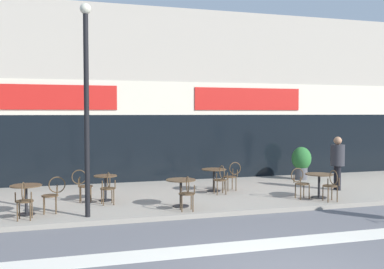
{
  "coord_description": "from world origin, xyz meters",
  "views": [
    {
      "loc": [
        -3.47,
        -5.87,
        2.59
      ],
      "look_at": [
        0.44,
        7.06,
        1.94
      ],
      "focal_mm": 42.0,
      "sensor_mm": 36.0,
      "label": 1
    }
  ],
  "objects_px": {
    "planter_pot": "(301,161)",
    "cafe_chair_0_near": "(24,198)",
    "cafe_chair_0_side": "(53,192)",
    "cafe_chair_3_near": "(221,178)",
    "bistro_table_4": "(319,180)",
    "cafe_chair_3_side": "(232,174)",
    "bistro_table_0": "(26,193)",
    "bistro_table_3": "(214,175)",
    "pedestrian_near_end": "(338,158)",
    "cafe_chair_4_near": "(332,183)",
    "bistro_table_1": "(105,183)",
    "cafe_chair_1_side": "(83,183)",
    "lamp_post": "(86,94)",
    "cafe_chair_1_near": "(108,186)",
    "cafe_chair_4_side": "(300,181)",
    "cafe_chair_2_near": "(187,191)",
    "bistro_table_2": "(181,187)"
  },
  "relations": [
    {
      "from": "cafe_chair_2_near",
      "to": "cafe_chair_3_near",
      "type": "distance_m",
      "value": 2.52
    },
    {
      "from": "cafe_chair_0_side",
      "to": "planter_pot",
      "type": "height_order",
      "value": "planter_pot"
    },
    {
      "from": "bistro_table_3",
      "to": "cafe_chair_3_side",
      "type": "height_order",
      "value": "cafe_chair_3_side"
    },
    {
      "from": "cafe_chair_4_near",
      "to": "planter_pot",
      "type": "height_order",
      "value": "planter_pot"
    },
    {
      "from": "planter_pot",
      "to": "cafe_chair_0_near",
      "type": "bearing_deg",
      "value": -157.91
    },
    {
      "from": "cafe_chair_4_side",
      "to": "cafe_chair_0_side",
      "type": "bearing_deg",
      "value": 176.87
    },
    {
      "from": "bistro_table_3",
      "to": "bistro_table_0",
      "type": "bearing_deg",
      "value": -162.14
    },
    {
      "from": "bistro_table_1",
      "to": "cafe_chair_1_side",
      "type": "relative_size",
      "value": 0.79
    },
    {
      "from": "cafe_chair_0_near",
      "to": "cafe_chair_1_near",
      "type": "bearing_deg",
      "value": -54.71
    },
    {
      "from": "cafe_chair_0_side",
      "to": "cafe_chair_3_near",
      "type": "xyz_separation_m",
      "value": [
        4.83,
        1.13,
        0.0
      ]
    },
    {
      "from": "cafe_chair_1_side",
      "to": "cafe_chair_4_near",
      "type": "relative_size",
      "value": 1.0
    },
    {
      "from": "bistro_table_0",
      "to": "lamp_post",
      "type": "relative_size",
      "value": 0.15
    },
    {
      "from": "bistro_table_0",
      "to": "bistro_table_4",
      "type": "xyz_separation_m",
      "value": [
        8.02,
        -0.16,
        -0.01
      ]
    },
    {
      "from": "cafe_chair_4_side",
      "to": "planter_pot",
      "type": "relative_size",
      "value": 0.74
    },
    {
      "from": "cafe_chair_1_near",
      "to": "cafe_chair_0_near",
      "type": "bearing_deg",
      "value": 117.02
    },
    {
      "from": "bistro_table_4",
      "to": "cafe_chair_3_side",
      "type": "xyz_separation_m",
      "value": [
        -1.94,
        1.92,
        0.01
      ]
    },
    {
      "from": "cafe_chair_1_side",
      "to": "bistro_table_1",
      "type": "bearing_deg",
      "value": 6.72
    },
    {
      "from": "bistro_table_1",
      "to": "cafe_chair_4_near",
      "type": "xyz_separation_m",
      "value": [
        5.99,
        -1.99,
        0.01
      ]
    },
    {
      "from": "cafe_chair_0_near",
      "to": "cafe_chair_0_side",
      "type": "xyz_separation_m",
      "value": [
        0.63,
        0.62,
        0.0
      ]
    },
    {
      "from": "cafe_chair_0_near",
      "to": "lamp_post",
      "type": "xyz_separation_m",
      "value": [
        1.42,
        -0.04,
        2.39
      ]
    },
    {
      "from": "cafe_chair_3_side",
      "to": "cafe_chair_1_near",
      "type": "bearing_deg",
      "value": 13.15
    },
    {
      "from": "cafe_chair_3_near",
      "to": "pedestrian_near_end",
      "type": "xyz_separation_m",
      "value": [
        3.89,
        -0.27,
        0.5
      ]
    },
    {
      "from": "bistro_table_0",
      "to": "cafe_chair_0_near",
      "type": "distance_m",
      "value": 0.63
    },
    {
      "from": "bistro_table_0",
      "to": "cafe_chair_0_side",
      "type": "relative_size",
      "value": 0.83
    },
    {
      "from": "cafe_chair_0_side",
      "to": "cafe_chair_4_near",
      "type": "height_order",
      "value": "same"
    },
    {
      "from": "bistro_table_4",
      "to": "pedestrian_near_end",
      "type": "bearing_deg",
      "value": 37.73
    },
    {
      "from": "cafe_chair_3_side",
      "to": "cafe_chair_4_side",
      "type": "distance_m",
      "value": 2.33
    },
    {
      "from": "bistro_table_4",
      "to": "cafe_chair_3_side",
      "type": "bearing_deg",
      "value": 135.2
    },
    {
      "from": "cafe_chair_1_side",
      "to": "planter_pot",
      "type": "bearing_deg",
      "value": 21.57
    },
    {
      "from": "cafe_chair_4_side",
      "to": "planter_pot",
      "type": "bearing_deg",
      "value": 57.18
    },
    {
      "from": "cafe_chair_1_side",
      "to": "cafe_chair_3_side",
      "type": "distance_m",
      "value": 4.72
    },
    {
      "from": "bistro_table_2",
      "to": "pedestrian_near_end",
      "type": "xyz_separation_m",
      "value": [
        5.5,
        1.04,
        0.49
      ]
    },
    {
      "from": "bistro_table_4",
      "to": "pedestrian_near_end",
      "type": "height_order",
      "value": "pedestrian_near_end"
    },
    {
      "from": "cafe_chair_1_near",
      "to": "cafe_chair_3_side",
      "type": "xyz_separation_m",
      "value": [
        4.05,
        1.19,
        0.0
      ]
    },
    {
      "from": "cafe_chair_0_near",
      "to": "cafe_chair_4_near",
      "type": "relative_size",
      "value": 1.0
    },
    {
      "from": "cafe_chair_0_near",
      "to": "cafe_chair_1_near",
      "type": "height_order",
      "value": "same"
    },
    {
      "from": "cafe_chair_0_side",
      "to": "planter_pot",
      "type": "relative_size",
      "value": 0.74
    },
    {
      "from": "cafe_chair_3_side",
      "to": "cafe_chair_4_side",
      "type": "height_order",
      "value": "same"
    },
    {
      "from": "bistro_table_3",
      "to": "bistro_table_1",
      "type": "bearing_deg",
      "value": -170.79
    },
    {
      "from": "cafe_chair_0_near",
      "to": "pedestrian_near_end",
      "type": "bearing_deg",
      "value": -76.21
    },
    {
      "from": "bistro_table_3",
      "to": "pedestrian_near_end",
      "type": "height_order",
      "value": "pedestrian_near_end"
    },
    {
      "from": "planter_pot",
      "to": "lamp_post",
      "type": "xyz_separation_m",
      "value": [
        -8.01,
        -3.86,
        2.23
      ]
    },
    {
      "from": "bistro_table_3",
      "to": "cafe_chair_2_near",
      "type": "xyz_separation_m",
      "value": [
        -1.62,
        -2.55,
        0.01
      ]
    },
    {
      "from": "bistro_table_0",
      "to": "cafe_chair_4_near",
      "type": "bearing_deg",
      "value": -5.6
    },
    {
      "from": "bistro_table_2",
      "to": "cafe_chair_3_near",
      "type": "bearing_deg",
      "value": 38.94
    },
    {
      "from": "bistro_table_1",
      "to": "cafe_chair_2_near",
      "type": "distance_m",
      "value": 2.7
    },
    {
      "from": "cafe_chair_3_side",
      "to": "lamp_post",
      "type": "xyz_separation_m",
      "value": [
        -4.67,
        -2.43,
        2.39
      ]
    },
    {
      "from": "cafe_chair_0_near",
      "to": "cafe_chair_1_side",
      "type": "bearing_deg",
      "value": -32.69
    },
    {
      "from": "planter_pot",
      "to": "pedestrian_near_end",
      "type": "relative_size",
      "value": 0.71
    },
    {
      "from": "bistro_table_0",
      "to": "cafe_chair_0_near",
      "type": "bearing_deg",
      "value": -90.57
    }
  ]
}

